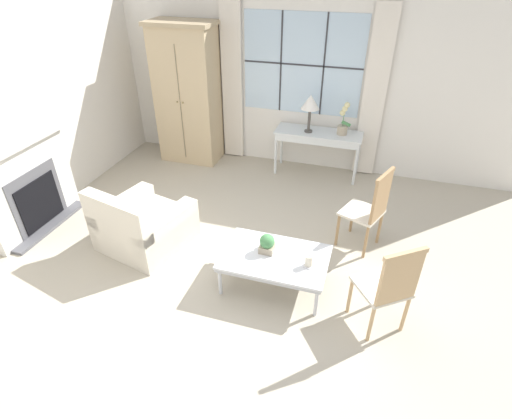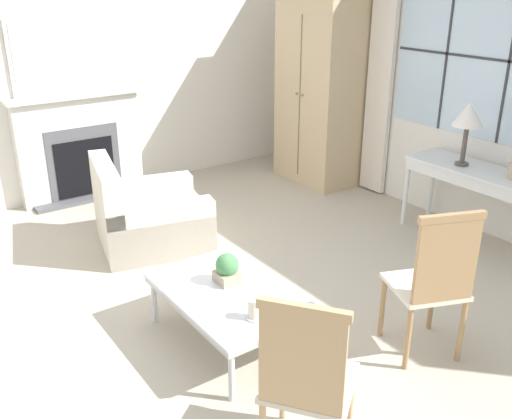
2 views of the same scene
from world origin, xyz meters
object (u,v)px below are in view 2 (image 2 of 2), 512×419
Objects in this scene: side_chair_wooden at (435,277)px; pillar_candle at (254,310)px; console_table at (478,177)px; accent_chair_wooden at (306,376)px; coffee_table at (229,296)px; table_lamp at (468,116)px; potted_plant_small at (227,269)px; fireplace at (79,140)px; armchair_upholstered at (148,218)px; armoire at (319,89)px.

pillar_candle is at bearing -117.78° from side_chair_wooden.
console_table is 2.83m from pillar_candle.
coffee_table is at bearing 165.45° from accent_chair_wooden.
coffee_table is at bearing -133.15° from side_chair_wooden.
side_chair_wooden is 7.38× the size of pillar_candle.
table_lamp is 4.02× the size of pillar_candle.
console_table is 2.01m from side_chair_wooden.
accent_chair_wooden is at bearing -15.68° from potted_plant_small.
console_table is 3.27m from accent_chair_wooden.
potted_plant_small is at bearing 164.32° from accent_chair_wooden.
pillar_candle is (0.40, -2.80, -0.19)m from console_table.
coffee_table is at bearing -89.41° from console_table.
pillar_candle is at bearing -78.53° from table_lamp.
pillar_candle is at bearing -12.67° from potted_plant_small.
fireplace is 1.63m from armchair_upholstered.
armchair_upholstered is at bearing -124.30° from console_table.
potted_plant_small is (0.08, -2.64, -0.69)m from table_lamp.
side_chair_wooden is at bearing 62.22° from pillar_candle.
side_chair_wooden is 5.00× the size of potted_plant_small.
armoire is 10.41× the size of potted_plant_small.
coffee_table is at bearing -86.02° from table_lamp.
table_lamp reaches higher than armchair_upholstered.
table_lamp is 2.72× the size of potted_plant_small.
potted_plant_small reaches higher than pillar_candle.
pillar_candle is (0.37, -0.05, 0.10)m from coffee_table.
coffee_table is 0.39m from pillar_candle.
armchair_upholstered is 1.77m from coffee_table.
pillar_candle is (2.12, -0.27, 0.20)m from armchair_upholstered.
accent_chair_wooden is (2.91, -0.52, 0.33)m from armchair_upholstered.
pillar_candle is at bearing -3.28° from fireplace.
console_table is at bearing 0.96° from armoire.
console_table is at bearing 88.33° from potted_plant_small.
armchair_upholstered is (0.48, -2.49, -0.87)m from armoire.
fireplace is 0.87× the size of armoire.
table_lamp is 0.51× the size of armchair_upholstered.
armoire is at bearing 66.87° from fireplace.
potted_plant_small reaches higher than coffee_table.
fireplace is 1.82× the size of side_chair_wooden.
armoire is 3.46m from potted_plant_small.
fireplace is 3.35× the size of table_lamp.
fireplace is 1.44× the size of console_table.
armoire is at bearing 138.44° from accent_chair_wooden.
fireplace reaches higher than side_chair_wooden.
table_lamp is 2.73m from potted_plant_small.
fireplace is 4.19m from console_table.
fireplace is at bearing 178.14° from potted_plant_small.
side_chair_wooden reaches higher than console_table.
console_table reaches higher than coffee_table.
fireplace is 9.10× the size of potted_plant_small.
console_table is 2.69m from potted_plant_small.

